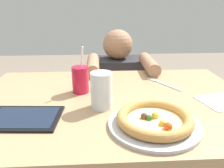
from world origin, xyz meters
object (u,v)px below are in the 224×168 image
pizza_near (154,121)px  drink_cup_colored (80,79)px  tablet (24,118)px  water_cup_clear (101,90)px  diner_seated (117,103)px  fork (163,84)px

pizza_near → drink_cup_colored: (-0.25, 0.30, 0.04)m
drink_cup_colored → tablet: size_ratio=0.80×
water_cup_clear → diner_seated: size_ratio=0.14×
water_cup_clear → fork: (0.29, 0.23, -0.07)m
drink_cup_colored → fork: bearing=11.3°
pizza_near → water_cup_clear: 0.22m
pizza_near → fork: 0.40m
drink_cup_colored → diner_seated: 0.67m
diner_seated → pizza_near: bearing=-86.7°
tablet → diner_seated: size_ratio=0.26×
pizza_near → water_cup_clear: size_ratio=2.16×
drink_cup_colored → tablet: 0.29m
fork → drink_cup_colored: bearing=-168.7°
drink_cup_colored → water_cup_clear: size_ratio=1.48×
fork → diner_seated: bearing=111.4°
pizza_near → diner_seated: bearing=93.3°
water_cup_clear → diner_seated: diner_seated is taller
drink_cup_colored → tablet: bearing=-127.4°
tablet → fork: bearing=28.7°
pizza_near → tablet: pizza_near is taller
drink_cup_colored → fork: (0.38, 0.08, -0.06)m
water_cup_clear → pizza_near: bearing=-41.3°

